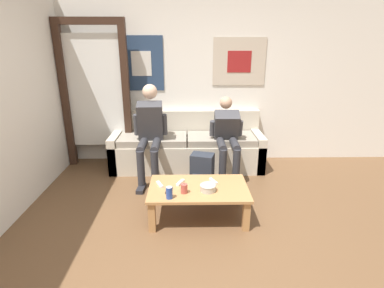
# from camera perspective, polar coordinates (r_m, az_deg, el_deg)

# --- Properties ---
(ground_plane) EXTENTS (18.00, 18.00, 0.00)m
(ground_plane) POSITION_cam_1_polar(r_m,az_deg,el_deg) (2.87, 3.31, -20.69)
(ground_plane) COLOR brown
(wall_back) EXTENTS (10.00, 0.07, 2.55)m
(wall_back) POSITION_cam_1_polar(r_m,az_deg,el_deg) (4.68, 1.42, 12.12)
(wall_back) COLOR white
(wall_back) RESTS_ON ground_plane
(door_frame) EXTENTS (1.00, 0.10, 2.15)m
(door_frame) POSITION_cam_1_polar(r_m,az_deg,el_deg) (4.67, -17.99, 10.23)
(door_frame) COLOR #382319
(door_frame) RESTS_ON ground_plane
(couch) EXTENTS (2.25, 0.71, 0.82)m
(couch) POSITION_cam_1_polar(r_m,az_deg,el_deg) (4.56, -0.94, -0.81)
(couch) COLOR beige
(couch) RESTS_ON ground_plane
(coffee_table) EXTENTS (1.06, 0.64, 0.36)m
(coffee_table) POSITION_cam_1_polar(r_m,az_deg,el_deg) (3.26, 1.21, -9.10)
(coffee_table) COLOR #B27F4C
(coffee_table) RESTS_ON ground_plane
(person_seated_adult) EXTENTS (0.47, 0.86, 1.28)m
(person_seated_adult) POSITION_cam_1_polar(r_m,az_deg,el_deg) (4.13, -8.05, 2.84)
(person_seated_adult) COLOR #2D2D33
(person_seated_adult) RESTS_ON ground_plane
(person_seated_teen) EXTENTS (0.47, 0.86, 1.10)m
(person_seated_teen) POSITION_cam_1_polar(r_m,az_deg,el_deg) (4.16, 6.71, 1.68)
(person_seated_teen) COLOR #2D2D33
(person_seated_teen) RESTS_ON ground_plane
(backpack) EXTENTS (0.33, 0.29, 0.47)m
(backpack) POSITION_cam_1_polar(r_m,az_deg,el_deg) (3.90, 1.93, -5.40)
(backpack) COLOR #282D38
(backpack) RESTS_ON ground_plane
(ceramic_bowl) EXTENTS (0.17, 0.17, 0.07)m
(ceramic_bowl) POSITION_cam_1_polar(r_m,az_deg,el_deg) (3.15, 3.05, -8.25)
(ceramic_bowl) COLOR #B7B2A8
(ceramic_bowl) RESTS_ON coffee_table
(pillar_candle) EXTENTS (0.07, 0.07, 0.11)m
(pillar_candle) POSITION_cam_1_polar(r_m,az_deg,el_deg) (3.10, -1.51, -8.48)
(pillar_candle) COLOR #B24C42
(pillar_candle) RESTS_ON coffee_table
(drink_can_blue) EXTENTS (0.07, 0.07, 0.12)m
(drink_can_blue) POSITION_cam_1_polar(r_m,az_deg,el_deg) (3.00, -4.36, -9.23)
(drink_can_blue) COLOR #28479E
(drink_can_blue) RESTS_ON coffee_table
(game_controller_near_left) EXTENTS (0.09, 0.15, 0.03)m
(game_controller_near_left) POSITION_cam_1_polar(r_m,az_deg,el_deg) (3.35, 4.06, -7.08)
(game_controller_near_left) COLOR white
(game_controller_near_left) RESTS_ON coffee_table
(game_controller_near_right) EXTENTS (0.09, 0.15, 0.03)m
(game_controller_near_right) POSITION_cam_1_polar(r_m,az_deg,el_deg) (3.29, -6.17, -7.67)
(game_controller_near_right) COLOR white
(game_controller_near_right) RESTS_ON coffee_table
(game_controller_far_center) EXTENTS (0.09, 0.14, 0.03)m
(game_controller_far_center) POSITION_cam_1_polar(r_m,az_deg,el_deg) (3.31, -2.23, -7.34)
(game_controller_far_center) COLOR white
(game_controller_far_center) RESTS_ON coffee_table
(cell_phone) EXTENTS (0.07, 0.14, 0.01)m
(cell_phone) POSITION_cam_1_polar(r_m,az_deg,el_deg) (3.17, -4.39, -8.82)
(cell_phone) COLOR black
(cell_phone) RESTS_ON coffee_table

